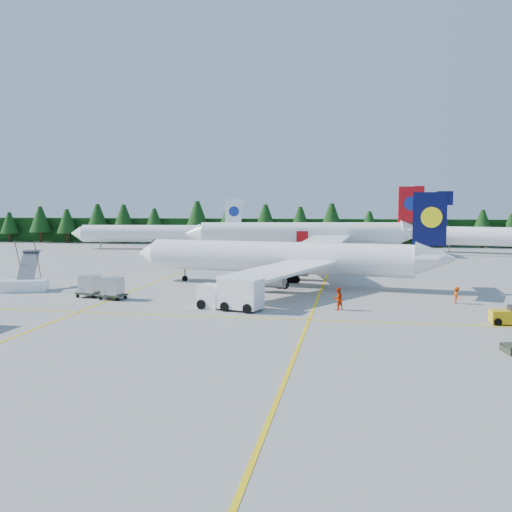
% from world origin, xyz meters
% --- Properties ---
extents(ground, '(320.00, 320.00, 0.00)m').
position_xyz_m(ground, '(0.00, 0.00, 0.00)').
color(ground, gray).
rests_on(ground, ground).
extents(taxi_stripe_a, '(0.25, 120.00, 0.01)m').
position_xyz_m(taxi_stripe_a, '(-14.00, 20.00, 0.01)').
color(taxi_stripe_a, yellow).
rests_on(taxi_stripe_a, ground).
extents(taxi_stripe_b, '(0.25, 120.00, 0.01)m').
position_xyz_m(taxi_stripe_b, '(6.00, 20.00, 0.01)').
color(taxi_stripe_b, yellow).
rests_on(taxi_stripe_b, ground).
extents(taxi_stripe_cross, '(80.00, 0.25, 0.01)m').
position_xyz_m(taxi_stripe_cross, '(0.00, -6.00, 0.01)').
color(taxi_stripe_cross, yellow).
rests_on(taxi_stripe_cross, ground).
extents(treeline_hedge, '(220.00, 4.00, 6.00)m').
position_xyz_m(treeline_hedge, '(0.00, 82.00, 3.00)').
color(treeline_hedge, black).
rests_on(treeline_hedge, ground).
extents(airliner_navy, '(36.31, 29.66, 10.61)m').
position_xyz_m(airliner_navy, '(0.12, 13.36, 3.19)').
color(airliner_navy, white).
rests_on(airliner_navy, ground).
extents(airliner_red, '(43.12, 35.17, 12.64)m').
position_xyz_m(airliner_red, '(-0.92, 53.61, 3.80)').
color(airliner_red, white).
rests_on(airliner_red, ground).
extents(airliner_far_left, '(36.11, 7.68, 10.52)m').
position_xyz_m(airliner_far_left, '(-33.07, 62.97, 3.30)').
color(airliner_far_left, white).
rests_on(airliner_far_left, ground).
extents(airliner_far_right, '(35.77, 11.94, 10.61)m').
position_xyz_m(airliner_far_right, '(38.14, 61.73, 3.33)').
color(airliner_far_right, white).
rests_on(airliner_far_right, ground).
extents(airstairs, '(5.29, 7.06, 4.18)m').
position_xyz_m(airstairs, '(-25.53, 4.46, 0.91)').
color(airstairs, white).
rests_on(airstairs, ground).
extents(service_truck, '(6.21, 3.69, 2.82)m').
position_xyz_m(service_truck, '(-1.31, -2.53, 1.40)').
color(service_truck, white).
rests_on(service_truck, ground).
extents(baggage_tug, '(2.64, 1.50, 1.38)m').
position_xyz_m(baggage_tug, '(21.44, -5.05, 0.68)').
color(baggage_tug, '#E0AB0C').
rests_on(baggage_tug, ground).
extents(uld_pair, '(5.50, 3.08, 1.82)m').
position_xyz_m(uld_pair, '(-15.28, 1.22, 1.23)').
color(uld_pair, '#343A2A').
rests_on(uld_pair, ground).
extents(crew_a, '(0.72, 0.56, 1.74)m').
position_xyz_m(crew_a, '(-0.21, 1.30, 0.87)').
color(crew_a, orange).
rests_on(crew_a, ground).
extents(crew_b, '(1.24, 1.22, 2.01)m').
position_xyz_m(crew_b, '(8.16, -1.15, 1.01)').
color(crew_b, red).
rests_on(crew_b, ground).
extents(crew_c, '(0.57, 0.74, 1.61)m').
position_xyz_m(crew_c, '(19.07, 4.02, 0.81)').
color(crew_c, '#E13E04').
rests_on(crew_c, ground).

